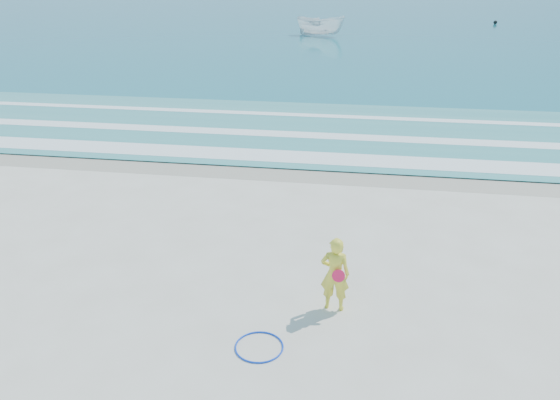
# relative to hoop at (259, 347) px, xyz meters

# --- Properties ---
(ground) EXTENTS (400.00, 400.00, 0.00)m
(ground) POSITION_rel_hoop_xyz_m (-1.06, 0.81, -0.02)
(ground) COLOR silver
(ground) RESTS_ON ground
(wet_sand) EXTENTS (400.00, 2.40, 0.00)m
(wet_sand) POSITION_rel_hoop_xyz_m (-1.06, 9.81, -0.02)
(wet_sand) COLOR #B2A893
(wet_sand) RESTS_ON ground
(ocean) EXTENTS (400.00, 190.00, 0.04)m
(ocean) POSITION_rel_hoop_xyz_m (-1.06, 105.81, 0.00)
(ocean) COLOR #19727F
(ocean) RESTS_ON ground
(shallow) EXTENTS (400.00, 10.00, 0.01)m
(shallow) POSITION_rel_hoop_xyz_m (-1.06, 14.81, 0.03)
(shallow) COLOR #59B7AD
(shallow) RESTS_ON ocean
(foam_near) EXTENTS (400.00, 1.40, 0.01)m
(foam_near) POSITION_rel_hoop_xyz_m (-1.06, 11.11, 0.04)
(foam_near) COLOR white
(foam_near) RESTS_ON shallow
(foam_mid) EXTENTS (400.00, 0.90, 0.01)m
(foam_mid) POSITION_rel_hoop_xyz_m (-1.06, 14.01, 0.04)
(foam_mid) COLOR white
(foam_mid) RESTS_ON shallow
(foam_far) EXTENTS (400.00, 0.60, 0.01)m
(foam_far) POSITION_rel_hoop_xyz_m (-1.06, 17.31, 0.04)
(foam_far) COLOR white
(foam_far) RESTS_ON shallow
(hoop) EXTENTS (1.22, 1.22, 0.03)m
(hoop) POSITION_rel_hoop_xyz_m (0.00, 0.00, 0.00)
(hoop) COLOR #0B39CC
(hoop) RESTS_ON ground
(boat) EXTENTS (5.51, 3.47, 1.99)m
(boat) POSITION_rel_hoop_xyz_m (-3.03, 48.73, 1.02)
(boat) COLOR white
(boat) RESTS_ON ocean
(buoy) EXTENTS (0.44, 0.44, 0.44)m
(buoy) POSITION_rel_hoop_xyz_m (16.78, 63.36, 0.25)
(buoy) COLOR black
(buoy) RESTS_ON ocean
(woman) EXTENTS (0.64, 0.45, 1.68)m
(woman) POSITION_rel_hoop_xyz_m (1.33, 1.53, 0.82)
(woman) COLOR yellow
(woman) RESTS_ON ground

